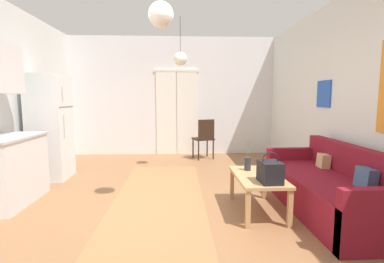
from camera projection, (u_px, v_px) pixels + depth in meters
The scene contains 13 objects.
ground_plane at pixel (168, 216), 3.47m from camera, with size 5.52×7.86×0.10m, color #8E603D.
wall_back at pixel (173, 97), 6.95m from camera, with size 5.12×0.13×2.85m.
wall_right at pixel (375, 95), 3.42m from camera, with size 0.12×7.46×2.85m.
area_rug at pixel (159, 198), 3.94m from camera, with size 1.21×3.47×0.01m, color #B26B42.
couch at pixel (332, 190), 3.45m from camera, with size 0.83×2.07×0.81m.
coffee_table at pixel (258, 180), 3.44m from camera, with size 0.54×0.98×0.45m.
bamboo_vase at pixel (248, 164), 3.66m from camera, with size 0.09×0.09×0.39m.
handbag at pixel (270, 172), 3.13m from camera, with size 0.23×0.29×0.35m.
refrigerator at pixel (50, 127), 4.84m from camera, with size 0.60×0.62×1.78m.
kitchen_counter at pixel (4, 143), 3.66m from camera, with size 0.59×1.07×2.10m.
accent_chair at pixel (204, 137), 6.41m from camera, with size 0.52×0.51×0.91m.
pendant_lamp_near at pixel (161, 14), 3.21m from camera, with size 0.29×0.29×0.66m.
pendant_lamp_far at pixel (180, 59), 5.16m from camera, with size 0.25×0.25×0.88m.
Camera 1 is at (0.13, -3.33, 1.39)m, focal length 26.48 mm.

